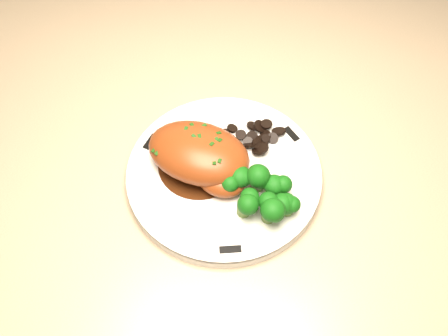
# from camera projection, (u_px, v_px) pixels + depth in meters

# --- Properties ---
(counter) EXTENTS (2.03, 0.67, 1.00)m
(counter) POSITION_uv_depth(u_px,v_px,m) (308.00, 267.00, 1.13)
(counter) COLOR brown
(counter) RESTS_ON ground
(plate) EXTENTS (0.25, 0.25, 0.02)m
(plate) POSITION_uv_depth(u_px,v_px,m) (224.00, 176.00, 0.72)
(plate) COLOR white
(plate) RESTS_ON counter
(rim_accent_0) EXTENTS (0.02, 0.03, 0.00)m
(rim_accent_0) POSITION_uv_depth(u_px,v_px,m) (291.00, 134.00, 0.75)
(rim_accent_0) COLOR black
(rim_accent_0) RESTS_ON plate
(rim_accent_1) EXTENTS (0.02, 0.03, 0.00)m
(rim_accent_1) POSITION_uv_depth(u_px,v_px,m) (150.00, 142.00, 0.74)
(rim_accent_1) COLOR black
(rim_accent_1) RESTS_ON plate
(rim_accent_2) EXTENTS (0.03, 0.01, 0.00)m
(rim_accent_2) POSITION_uv_depth(u_px,v_px,m) (230.00, 250.00, 0.65)
(rim_accent_2) COLOR black
(rim_accent_2) RESTS_ON plate
(gravy_pool) EXTENTS (0.11, 0.11, 0.00)m
(gravy_pool) POSITION_uv_depth(u_px,v_px,m) (199.00, 164.00, 0.72)
(gravy_pool) COLOR #361809
(gravy_pool) RESTS_ON plate
(chicken_breast) EXTENTS (0.15, 0.12, 0.05)m
(chicken_breast) POSITION_uv_depth(u_px,v_px,m) (201.00, 156.00, 0.70)
(chicken_breast) COLOR brown
(chicken_breast) RESTS_ON plate
(mushroom_pile) EXTENTS (0.07, 0.05, 0.02)m
(mushroom_pile) POSITION_uv_depth(u_px,v_px,m) (251.00, 138.00, 0.74)
(mushroom_pile) COLOR black
(mushroom_pile) RESTS_ON plate
(broccoli_florets) EXTENTS (0.09, 0.07, 0.04)m
(broccoli_florets) POSITION_uv_depth(u_px,v_px,m) (262.00, 194.00, 0.67)
(broccoli_florets) COLOR #547230
(broccoli_florets) RESTS_ON plate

